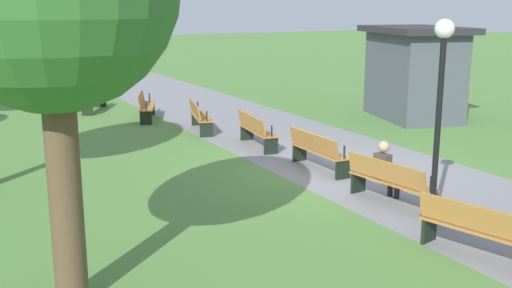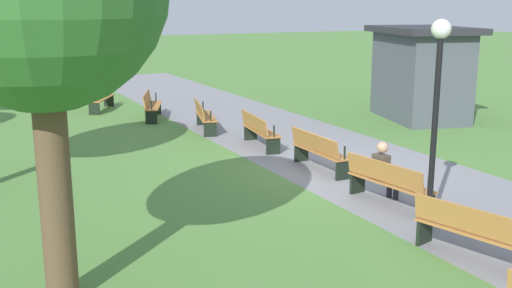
# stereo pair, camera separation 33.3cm
# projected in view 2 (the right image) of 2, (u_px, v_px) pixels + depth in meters

# --- Properties ---
(ground_plane) EXTENTS (120.00, 120.00, 0.00)m
(ground_plane) POSITION_uv_depth(u_px,v_px,m) (321.00, 170.00, 14.19)
(ground_plane) COLOR #54843D
(path_paving) EXTENTS (41.91, 4.32, 0.01)m
(path_paving) POSITION_uv_depth(u_px,v_px,m) (358.00, 165.00, 14.65)
(path_paving) COLOR gray
(path_paving) RESTS_ON ground
(bench_0) EXTENTS (1.82, 1.52, 0.89)m
(bench_0) POSITION_uv_depth(u_px,v_px,m) (47.00, 92.00, 23.31)
(bench_0) COLOR #B27538
(bench_0) RESTS_ON ground
(bench_1) EXTENTS (1.90, 1.35, 0.89)m
(bench_1) POSITION_uv_depth(u_px,v_px,m) (99.00, 97.00, 21.96)
(bench_1) COLOR #B27538
(bench_1) RESTS_ON ground
(bench_2) EXTENTS (1.95, 1.15, 0.89)m
(bench_2) POSITION_uv_depth(u_px,v_px,m) (151.00, 105.00, 20.33)
(bench_2) COLOR #B27538
(bench_2) RESTS_ON ground
(bench_3) EXTENTS (1.97, 0.94, 0.89)m
(bench_3) POSITION_uv_depth(u_px,v_px,m) (204.00, 115.00, 18.45)
(bench_3) COLOR #B27538
(bench_3) RESTS_ON ground
(bench_4) EXTENTS (1.96, 0.71, 0.89)m
(bench_4) POSITION_uv_depth(u_px,v_px,m) (259.00, 130.00, 16.34)
(bench_4) COLOR #B27538
(bench_4) RESTS_ON ground
(bench_5) EXTENTS (1.92, 0.47, 0.89)m
(bench_5) POSITION_uv_depth(u_px,v_px,m) (319.00, 150.00, 14.05)
(bench_5) COLOR #B27538
(bench_5) RESTS_ON ground
(bench_6) EXTENTS (1.96, 0.71, 0.89)m
(bench_6) POSITION_uv_depth(u_px,v_px,m) (388.00, 181.00, 11.61)
(bench_6) COLOR #B27538
(bench_6) RESTS_ON ground
(bench_7) EXTENTS (1.97, 0.94, 0.89)m
(bench_7) POSITION_uv_depth(u_px,v_px,m) (475.00, 232.00, 9.05)
(bench_7) COLOR #B27538
(bench_7) RESTS_ON ground
(person_seated) EXTENTS (0.37, 0.55, 1.20)m
(person_seated) POSITION_uv_depth(u_px,v_px,m) (384.00, 169.00, 11.85)
(person_seated) COLOR #4C4238
(person_seated) RESTS_ON ground
(lamp_post) EXTENTS (0.32, 0.32, 3.55)m
(lamp_post) POSITION_uv_depth(u_px,v_px,m) (437.00, 84.00, 9.92)
(lamp_post) COLOR black
(lamp_post) RESTS_ON ground
(trash_bin) EXTENTS (0.43, 0.43, 0.87)m
(trash_bin) POSITION_uv_depth(u_px,v_px,m) (54.00, 87.00, 25.14)
(trash_bin) COLOR black
(trash_bin) RESTS_ON ground
(kiosk) EXTENTS (4.40, 3.49, 3.04)m
(kiosk) POSITION_uv_depth(u_px,v_px,m) (421.00, 72.00, 20.12)
(kiosk) COLOR #4C515B
(kiosk) RESTS_ON ground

